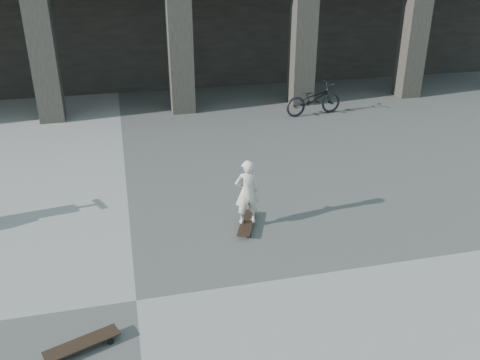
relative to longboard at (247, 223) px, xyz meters
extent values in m
plane|color=#4A4B48|center=(-1.94, -1.57, -0.07)|extent=(90.00, 90.00, 0.00)
cube|color=#2A2823|center=(-3.72, 6.93, 1.93)|extent=(0.65, 0.65, 4.00)
cube|color=#2A2823|center=(-0.15, 6.93, 1.93)|extent=(0.65, 0.65, 4.00)
cube|color=#2A2823|center=(3.42, 6.93, 1.93)|extent=(0.65, 0.65, 4.00)
cube|color=#2A2823|center=(6.99, 6.93, 1.93)|extent=(0.65, 0.65, 4.00)
cube|color=black|center=(0.00, 0.00, 0.01)|extent=(0.53, 0.92, 0.02)
cube|color=#B2B2B7|center=(0.12, 0.30, -0.03)|extent=(0.19, 0.11, 0.03)
cube|color=#B2B2B7|center=(-0.12, -0.30, -0.03)|extent=(0.19, 0.11, 0.03)
cylinder|color=black|center=(0.03, 0.33, -0.04)|extent=(0.05, 0.07, 0.07)
cylinder|color=black|center=(0.21, 0.26, -0.04)|extent=(0.05, 0.07, 0.07)
cylinder|color=black|center=(-0.21, -0.26, -0.04)|extent=(0.05, 0.07, 0.07)
cylinder|color=black|center=(-0.03, -0.33, -0.04)|extent=(0.05, 0.07, 0.07)
cube|color=black|center=(-2.60, -2.35, 0.02)|extent=(0.90, 0.52, 0.02)
cube|color=#B2B2B7|center=(-2.31, -2.24, -0.02)|extent=(0.12, 0.20, 0.03)
cube|color=#B2B2B7|center=(-2.88, -2.46, -0.02)|extent=(0.12, 0.20, 0.03)
cylinder|color=black|center=(-2.34, -2.15, -0.03)|extent=(0.08, 0.06, 0.08)
cylinder|color=black|center=(-2.27, -2.33, -0.03)|extent=(0.08, 0.06, 0.08)
cylinder|color=black|center=(-2.92, -2.37, -0.03)|extent=(0.08, 0.06, 0.08)
imported|color=beige|center=(0.00, 0.00, 0.58)|extent=(0.42, 0.29, 1.13)
imported|color=black|center=(3.39, 5.73, 0.37)|extent=(1.77, 0.84, 0.89)
camera|label=1|loc=(-1.87, -7.26, 4.25)|focal=38.00mm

